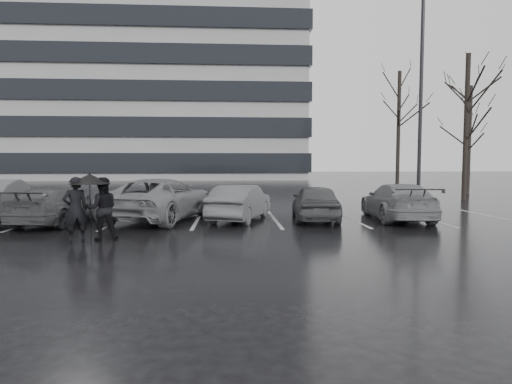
{
  "coord_description": "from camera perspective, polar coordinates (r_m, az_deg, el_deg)",
  "views": [
    {
      "loc": [
        -1.04,
        -12.96,
        2.08
      ],
      "look_at": [
        -0.17,
        1.0,
        1.1
      ],
      "focal_mm": 30.0,
      "sensor_mm": 36.0,
      "label": 1
    }
  ],
  "objects": [
    {
      "name": "ground",
      "position": [
        13.17,
        1.01,
        -5.08
      ],
      "size": [
        160.0,
        160.0,
        0.0
      ],
      "primitive_type": "plane",
      "color": "black",
      "rests_on": "ground"
    },
    {
      "name": "office_building",
      "position": [
        65.62,
        -22.88,
        14.46
      ],
      "size": [
        61.0,
        26.0,
        29.0
      ],
      "color": "gray",
      "rests_on": "ground"
    },
    {
      "name": "car_main",
      "position": [
        15.41,
        7.93,
        -1.36
      ],
      "size": [
        1.89,
        3.93,
        1.3
      ],
      "primitive_type": "imported",
      "rotation": [
        0.0,
        0.0,
        3.04
      ],
      "color": "black",
      "rests_on": "ground"
    },
    {
      "name": "car_west_a",
      "position": [
        15.3,
        -2.1,
        -1.43
      ],
      "size": [
        2.49,
        4.06,
        1.26
      ],
      "primitive_type": "imported",
      "rotation": [
        0.0,
        0.0,
        2.82
      ],
      "color": "#2F2F32",
      "rests_on": "ground"
    },
    {
      "name": "car_west_b",
      "position": [
        15.76,
        -12.55,
        -0.94
      ],
      "size": [
        3.82,
        5.84,
        1.49
      ],
      "primitive_type": "imported",
      "rotation": [
        0.0,
        0.0,
        2.87
      ],
      "color": "#4F4F51",
      "rests_on": "ground"
    },
    {
      "name": "car_west_c",
      "position": [
        15.95,
        -24.67,
        -1.58
      ],
      "size": [
        2.42,
        4.56,
        1.26
      ],
      "primitive_type": "imported",
      "rotation": [
        0.0,
        0.0,
        2.99
      ],
      "color": "black",
      "rests_on": "ground"
    },
    {
      "name": "car_east",
      "position": [
        16.25,
        18.33,
        -1.22
      ],
      "size": [
        2.23,
        4.67,
        1.32
      ],
      "primitive_type": "imported",
      "rotation": [
        0.0,
        0.0,
        3.06
      ],
      "color": "#4F4F51",
      "rests_on": "ground"
    },
    {
      "name": "pedestrian_left",
      "position": [
        12.08,
        -22.94,
        -2.14
      ],
      "size": [
        0.74,
        0.67,
        1.71
      ],
      "primitive_type": "imported",
      "rotation": [
        0.0,
        0.0,
        3.69
      ],
      "color": "black",
      "rests_on": "ground"
    },
    {
      "name": "pedestrian_right",
      "position": [
        12.14,
        -19.81,
        -2.1
      ],
      "size": [
        0.96,
        0.84,
        1.68
      ],
      "primitive_type": "imported",
      "rotation": [
        0.0,
        0.0,
        3.43
      ],
      "color": "black",
      "rests_on": "ground"
    },
    {
      "name": "umbrella",
      "position": [
        12.1,
        -21.31,
        1.64
      ],
      "size": [
        1.06,
        1.06,
        1.8
      ],
      "color": "black",
      "rests_on": "ground"
    },
    {
      "name": "lamp_post",
      "position": [
        21.59,
        21.08,
        10.09
      ],
      "size": [
        0.53,
        0.53,
        9.76
      ],
      "rotation": [
        0.0,
        0.0,
        -0.33
      ],
      "color": "gray",
      "rests_on": "ground"
    },
    {
      "name": "stall_stripes",
      "position": [
        15.6,
        -2.66,
        -3.65
      ],
      "size": [
        19.72,
        5.0,
        0.0
      ],
      "color": "#A2A2A4",
      "rests_on": "ground"
    },
    {
      "name": "tree_east",
      "position": [
        26.47,
        26.21,
        7.76
      ],
      "size": [
        0.26,
        0.26,
        8.0
      ],
      "primitive_type": "cylinder",
      "color": "black",
      "rests_on": "ground"
    },
    {
      "name": "tree_ne",
      "position": [
        31.15,
        26.53,
        6.2
      ],
      "size": [
        0.26,
        0.26,
        7.0
      ],
      "primitive_type": "cylinder",
      "color": "black",
      "rests_on": "ground"
    },
    {
      "name": "tree_north",
      "position": [
        32.36,
        18.46,
        7.64
      ],
      "size": [
        0.26,
        0.26,
        8.5
      ],
      "primitive_type": "cylinder",
      "color": "black",
      "rests_on": "ground"
    }
  ]
}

